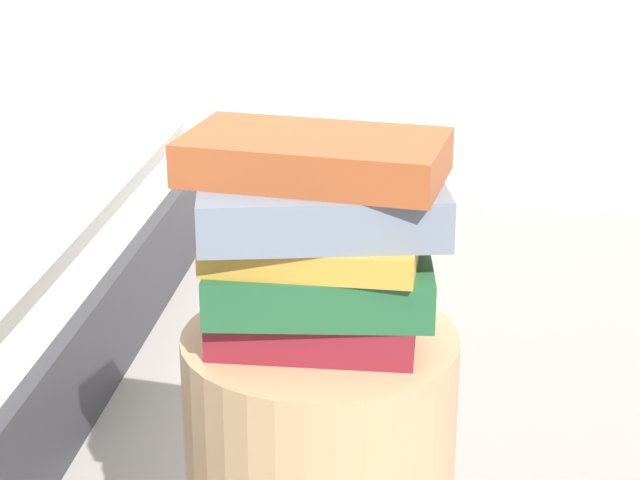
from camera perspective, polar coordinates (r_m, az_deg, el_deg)
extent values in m
cube|color=maroon|center=(1.35, -0.26, -4.16)|extent=(0.25, 0.16, 0.05)
cube|color=#1E512D|center=(1.33, -0.17, -1.99)|extent=(0.28, 0.21, 0.06)
cube|color=#B7842D|center=(1.32, -0.22, -0.08)|extent=(0.25, 0.20, 0.03)
cube|color=slate|center=(1.30, 0.05, 1.93)|extent=(0.31, 0.24, 0.06)
cube|color=#994723|center=(1.29, -0.28, 4.27)|extent=(0.32, 0.21, 0.05)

